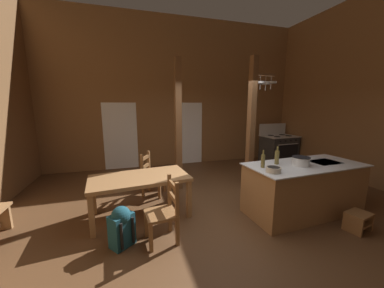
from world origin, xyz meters
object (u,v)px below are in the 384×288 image
at_px(dining_table, 140,181).
at_px(bottle_short_on_counter, 263,161).
at_px(backpack, 121,225).
at_px(bottle_tall_on_counter, 277,157).
at_px(stove_range, 279,148).
at_px(stockpot_on_counter, 301,161).
at_px(kitchen_island, 303,188).
at_px(step_stool, 358,220).
at_px(ladderback_chair_near_window, 164,212).
at_px(ladderback_chair_by_post, 152,175).
at_px(mixing_bowl_on_counter, 273,170).

xyz_separation_m(dining_table, bottle_short_on_counter, (2.03, -0.70, 0.40)).
bearing_deg(backpack, bottle_tall_on_counter, 4.68).
distance_m(stove_range, stockpot_on_counter, 3.88).
distance_m(stove_range, bottle_tall_on_counter, 3.92).
relative_size(kitchen_island, step_stool, 5.40).
distance_m(step_stool, ladderback_chair_near_window, 3.09).
height_order(bottle_tall_on_counter, bottle_short_on_counter, bottle_tall_on_counter).
relative_size(kitchen_island, ladderback_chair_by_post, 2.32).
height_order(kitchen_island, bottle_short_on_counter, bottle_short_on_counter).
relative_size(step_stool, stockpot_on_counter, 1.12).
bearing_deg(ladderback_chair_by_post, stove_range, 18.55).
bearing_deg(ladderback_chair_near_window, bottle_short_on_counter, 5.11).
height_order(kitchen_island, stove_range, stove_range).
distance_m(mixing_bowl_on_counter, bottle_short_on_counter, 0.28).
bearing_deg(mixing_bowl_on_counter, ladderback_chair_by_post, 133.09).
xyz_separation_m(backpack, bottle_tall_on_counter, (2.71, 0.22, 0.75)).
bearing_deg(stockpot_on_counter, backpack, -179.67).
relative_size(ladderback_chair_near_window, stockpot_on_counter, 2.60).
relative_size(ladderback_chair_by_post, stockpot_on_counter, 2.60).
bearing_deg(mixing_bowl_on_counter, step_stool, -22.65).
xyz_separation_m(kitchen_island, ladderback_chair_by_post, (-2.60, 1.63, -0.01)).
height_order(stove_range, mixing_bowl_on_counter, stove_range).
distance_m(dining_table, ladderback_chair_near_window, 0.92).
bearing_deg(step_stool, ladderback_chair_near_window, 167.93).
bearing_deg(bottle_tall_on_counter, stove_range, 50.78).
height_order(ladderback_chair_near_window, ladderback_chair_by_post, same).
bearing_deg(stove_range, mixing_bowl_on_counter, -129.68).
bearing_deg(ladderback_chair_by_post, backpack, -109.85).
relative_size(dining_table, stockpot_on_counter, 4.88).
distance_m(kitchen_island, ladderback_chair_by_post, 3.07).
relative_size(stove_range, ladderback_chair_by_post, 1.39).
xyz_separation_m(stove_range, stockpot_on_counter, (-2.11, -3.21, 0.53)).
bearing_deg(mixing_bowl_on_counter, dining_table, 154.63).
distance_m(stove_range, backpack, 6.09).
relative_size(kitchen_island, dining_table, 1.24).
bearing_deg(bottle_tall_on_counter, stockpot_on_counter, -30.62).
bearing_deg(dining_table, stockpot_on_counter, -16.06).
bearing_deg(ladderback_chair_near_window, kitchen_island, 2.45).
distance_m(kitchen_island, stove_range, 3.71).
xyz_separation_m(ladderback_chair_by_post, bottle_short_on_counter, (1.73, -1.59, 0.60)).
bearing_deg(ladderback_chair_near_window, ladderback_chair_by_post, 89.78).
bearing_deg(ladderback_chair_by_post, stockpot_on_counter, -34.55).
xyz_separation_m(kitchen_island, mixing_bowl_on_counter, (-0.86, -0.23, 0.51)).
xyz_separation_m(stove_range, bottle_short_on_counter, (-2.82, -3.11, 0.57)).
distance_m(kitchen_island, stockpot_on_counter, 0.57).
distance_m(kitchen_island, backpack, 3.22).
distance_m(ladderback_chair_near_window, bottle_short_on_counter, 1.84).
bearing_deg(ladderback_chair_near_window, bottle_tall_on_counter, 7.18).
relative_size(kitchen_island, bottle_tall_on_counter, 6.70).
relative_size(ladderback_chair_near_window, ladderback_chair_by_post, 1.00).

